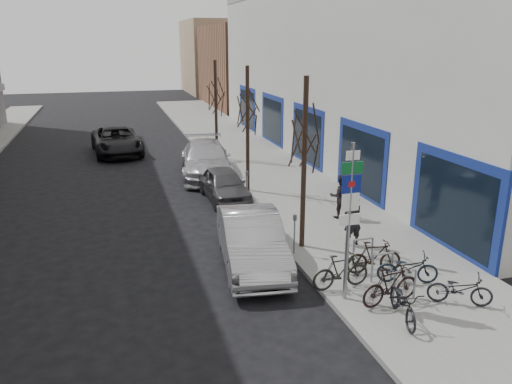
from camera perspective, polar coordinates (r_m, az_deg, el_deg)
ground at (r=12.55m, az=-0.19°, el=-14.12°), size 120.00×120.00×0.00m
sidewalk_east at (r=22.59m, az=3.72°, el=0.42°), size 5.00×70.00×0.15m
commercial_building at (r=33.09m, az=21.43°, el=13.23°), size 20.00×32.00×10.00m
brick_building_far at (r=52.87m, az=1.32°, el=14.21°), size 12.00×14.00×8.00m
tan_building_far at (r=67.41m, az=-2.25°, el=15.20°), size 13.00×12.00×9.00m
highway_sign_pole at (r=12.31m, az=10.62°, el=-2.40°), size 0.55×0.10×4.20m
bike_rack at (r=14.12m, az=14.24°, el=-7.95°), size 0.66×2.26×0.83m
tree_near at (r=15.10m, az=5.64°, el=7.81°), size 1.80×1.80×5.50m
tree_mid at (r=21.22m, az=-0.98°, el=10.50°), size 1.80×1.80×5.50m
tree_far at (r=27.51m, az=-4.66°, el=11.91°), size 1.80×1.80×5.50m
meter_front at (r=15.33m, az=4.43°, el=-4.39°), size 0.10×0.08×1.27m
meter_mid at (r=20.29m, az=-1.04°, el=1.02°), size 0.10×0.08×1.27m
meter_back at (r=25.48m, az=-4.32°, el=4.26°), size 0.10×0.08×1.27m
bike_near_left at (r=12.41m, az=16.51°, el=-11.79°), size 0.85×1.73×1.01m
bike_near_right at (r=13.00m, az=15.13°, el=-10.24°), size 1.75×0.75×1.03m
bike_mid_curb at (r=14.22m, az=16.96°, el=-8.04°), size 1.71×1.04×1.00m
bike_mid_inner at (r=13.50m, az=9.68°, el=-8.88°), size 1.67×0.56×1.00m
bike_far_curb at (r=13.57m, az=22.31°, el=-9.97°), size 1.59×1.19×0.95m
bike_far_inner at (r=14.54m, az=13.34°, el=-7.21°), size 1.67×0.70×0.99m
parked_car_front at (r=14.86m, az=-0.52°, el=-5.52°), size 2.29×5.03×1.60m
parked_car_mid at (r=21.03m, az=-3.66°, el=0.87°), size 1.75×4.02×1.35m
parked_car_back at (r=24.87m, az=-5.76°, el=3.74°), size 3.13×6.08×1.69m
lane_car at (r=30.89m, az=-15.64°, el=5.68°), size 3.12×5.90×1.58m
pedestrian_near at (r=16.20m, az=10.99°, el=-3.21°), size 0.61×0.40×1.67m
pedestrian_far at (r=18.64m, az=9.62°, el=-0.45°), size 0.70×0.56×1.67m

